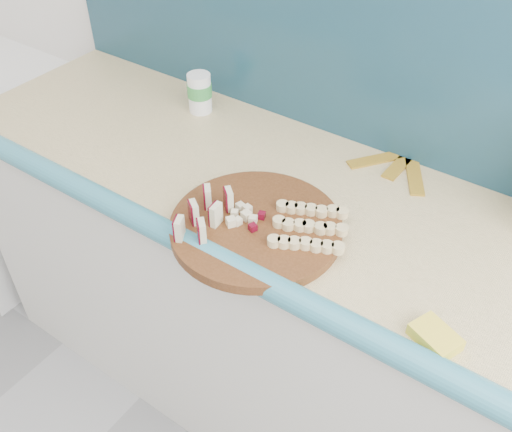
{
  "coord_description": "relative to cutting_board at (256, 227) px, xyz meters",
  "views": [
    {
      "loc": [
        0.56,
        0.54,
        1.78
      ],
      "look_at": [
        0.01,
        1.32,
        0.95
      ],
      "focal_mm": 40.0,
      "sensor_mm": 36.0,
      "label": 1
    }
  ],
  "objects": [
    {
      "name": "canister",
      "position": [
        -0.44,
        0.34,
        0.05
      ],
      "size": [
        0.07,
        0.07,
        0.12
      ],
      "rotation": [
        0.0,
        0.0,
        -0.39
      ],
      "color": "white",
      "rests_on": "kitchen_counter"
    },
    {
      "name": "apple_wedges",
      "position": [
        -0.09,
        -0.06,
        0.04
      ],
      "size": [
        0.09,
        0.18,
        0.05
      ],
      "color": "beige",
      "rests_on": "cutting_board"
    },
    {
      "name": "apple_chunks",
      "position": [
        -0.02,
        -0.01,
        0.02
      ],
      "size": [
        0.06,
        0.06,
        0.02
      ],
      "color": "beige",
      "rests_on": "cutting_board"
    },
    {
      "name": "backsplash",
      "position": [
        0.09,
        0.47,
        0.24
      ],
      "size": [
        2.2,
        0.02,
        0.5
      ],
      "primitive_type": "cube",
      "color": "teal",
      "rests_on": "kitchen_counter"
    },
    {
      "name": "cutting_board",
      "position": [
        0.0,
        0.0,
        0.0
      ],
      "size": [
        0.52,
        0.52,
        0.02
      ],
      "primitive_type": "cylinder",
      "rotation": [
        0.0,
        0.0,
        0.43
      ],
      "color": "#40220D",
      "rests_on": "kitchen_counter"
    },
    {
      "name": "banana_peel",
      "position": [
        0.16,
        0.41,
        -0.01
      ],
      "size": [
        0.23,
        0.19,
        0.01
      ],
      "rotation": [
        0.0,
        0.0,
        -0.2
      ],
      "color": "gold",
      "rests_on": "kitchen_counter"
    },
    {
      "name": "banana_slices",
      "position": [
        0.11,
        0.05,
        0.02
      ],
      "size": [
        0.2,
        0.19,
        0.02
      ],
      "color": "#DABF85",
      "rests_on": "cutting_board"
    },
    {
      "name": "sponge",
      "position": [
        0.45,
        -0.06,
        0.0
      ],
      "size": [
        0.1,
        0.09,
        0.03
      ],
      "primitive_type": "cube",
      "rotation": [
        0.0,
        0.0,
        -0.39
      ],
      "color": "yellow",
      "rests_on": "kitchen_counter"
    },
    {
      "name": "kitchen_counter",
      "position": [
        0.09,
        0.18,
        -0.47
      ],
      "size": [
        2.2,
        0.63,
        0.91
      ],
      "color": "silver",
      "rests_on": "ground"
    }
  ]
}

